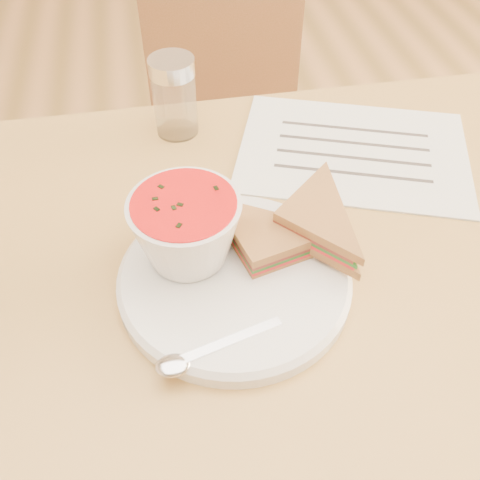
{
  "coord_description": "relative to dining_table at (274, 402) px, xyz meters",
  "views": [
    {
      "loc": [
        -0.13,
        -0.4,
        1.23
      ],
      "look_at": [
        -0.06,
        -0.01,
        0.8
      ],
      "focal_mm": 40.0,
      "sensor_mm": 36.0,
      "label": 1
    }
  ],
  "objects": [
    {
      "name": "floor",
      "position": [
        0.0,
        0.0,
        -0.38
      ],
      "size": [
        5.0,
        6.0,
        0.01
      ],
      "primitive_type": "cube",
      "color": "olive",
      "rests_on": "ground"
    },
    {
      "name": "plate",
      "position": [
        -0.07,
        -0.03,
        0.38
      ],
      "size": [
        0.34,
        0.34,
        0.02
      ],
      "primitive_type": null,
      "rotation": [
        0.0,
        0.0,
        0.37
      ],
      "color": "white",
      "rests_on": "dining_table"
    },
    {
      "name": "soup_bowl",
      "position": [
        -0.12,
        0.01,
        0.43
      ],
      "size": [
        0.14,
        0.14,
        0.08
      ],
      "primitive_type": null,
      "rotation": [
        0.0,
        0.0,
        -0.14
      ],
      "color": "white",
      "rests_on": "plate"
    },
    {
      "name": "chair_far",
      "position": [
        0.05,
        0.64,
        0.06
      ],
      "size": [
        0.39,
        0.39,
        0.86
      ],
      "primitive_type": null,
      "rotation": [
        0.0,
        0.0,
        3.16
      ],
      "color": "brown",
      "rests_on": "floor"
    },
    {
      "name": "sandwich_half_b",
      "position": [
        -0.02,
        0.01,
        0.42
      ],
      "size": [
        0.16,
        0.16,
        0.04
      ],
      "primitive_type": null,
      "rotation": [
        0.0,
        0.0,
        -0.83
      ],
      "color": "#A16538",
      "rests_on": "plate"
    },
    {
      "name": "spoon",
      "position": [
        -0.1,
        -0.12,
        0.4
      ],
      "size": [
        0.18,
        0.08,
        0.01
      ],
      "primitive_type": null,
      "rotation": [
        0.0,
        0.0,
        0.28
      ],
      "color": "silver",
      "rests_on": "plate"
    },
    {
      "name": "sandwich_half_a",
      "position": [
        -0.05,
        -0.04,
        0.41
      ],
      "size": [
        0.14,
        0.14,
        0.03
      ],
      "primitive_type": null,
      "rotation": [
        0.0,
        0.0,
        0.25
      ],
      "color": "#A16538",
      "rests_on": "plate"
    },
    {
      "name": "paper_menu",
      "position": [
        0.14,
        0.18,
        0.38
      ],
      "size": [
        0.39,
        0.33,
        0.0
      ],
      "primitive_type": null,
      "rotation": [
        0.0,
        0.0,
        -0.35
      ],
      "color": "silver",
      "rests_on": "dining_table"
    },
    {
      "name": "condiment_shaker",
      "position": [
        -0.1,
        0.28,
        0.43
      ],
      "size": [
        0.08,
        0.08,
        0.12
      ],
      "primitive_type": null,
      "rotation": [
        0.0,
        0.0,
        0.33
      ],
      "color": "silver",
      "rests_on": "dining_table"
    },
    {
      "name": "dining_table",
      "position": [
        0.0,
        0.0,
        0.0
      ],
      "size": [
        1.0,
        0.7,
        0.75
      ],
      "primitive_type": null,
      "color": "olive",
      "rests_on": "floor"
    }
  ]
}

